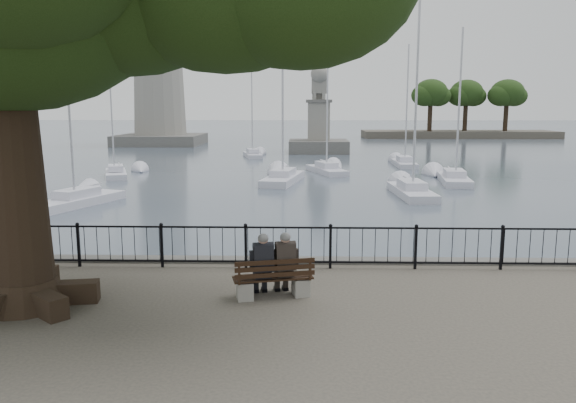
{
  "coord_description": "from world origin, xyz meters",
  "views": [
    {
      "loc": [
        0.34,
        -10.37,
        3.76
      ],
      "look_at": [
        0.0,
        2.5,
        1.6
      ],
      "focal_mm": 35.0,
      "sensor_mm": 36.0,
      "label": 1
    }
  ],
  "objects_px": {
    "lion_monument": "(319,131)",
    "person_left": "(262,267)",
    "bench": "(273,283)",
    "person_right": "(284,266)",
    "lighthouse": "(157,37)"
  },
  "relations": [
    {
      "from": "bench",
      "to": "person_left",
      "type": "distance_m",
      "value": 0.39
    },
    {
      "from": "lion_monument",
      "to": "person_left",
      "type": "bearing_deg",
      "value": -92.84
    },
    {
      "from": "bench",
      "to": "lighthouse",
      "type": "bearing_deg",
      "value": 106.08
    },
    {
      "from": "bench",
      "to": "lion_monument",
      "type": "bearing_deg",
      "value": 87.41
    },
    {
      "from": "person_right",
      "to": "lighthouse",
      "type": "relative_size",
      "value": 0.04
    },
    {
      "from": "bench",
      "to": "person_left",
      "type": "bearing_deg",
      "value": 169.51
    },
    {
      "from": "lighthouse",
      "to": "lion_monument",
      "type": "bearing_deg",
      "value": -31.12
    },
    {
      "from": "bench",
      "to": "lion_monument",
      "type": "xyz_separation_m",
      "value": [
        2.24,
        49.53,
        1.02
      ]
    },
    {
      "from": "person_right",
      "to": "lion_monument",
      "type": "relative_size",
      "value": 0.15
    },
    {
      "from": "bench",
      "to": "person_left",
      "type": "height_order",
      "value": "person_left"
    },
    {
      "from": "person_left",
      "to": "lion_monument",
      "type": "relative_size",
      "value": 0.15
    },
    {
      "from": "lighthouse",
      "to": "lion_monument",
      "type": "relative_size",
      "value": 3.47
    },
    {
      "from": "person_right",
      "to": "lighthouse",
      "type": "distance_m",
      "value": 65.12
    },
    {
      "from": "bench",
      "to": "lion_monument",
      "type": "distance_m",
      "value": 49.59
    },
    {
      "from": "person_left",
      "to": "lion_monument",
      "type": "bearing_deg",
      "value": 87.16
    }
  ]
}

